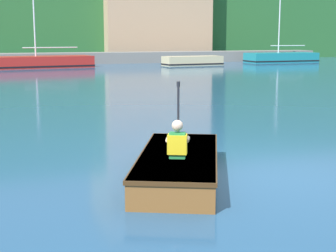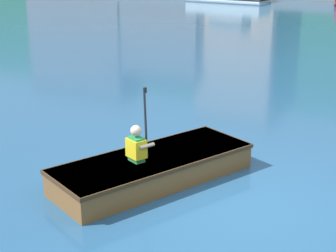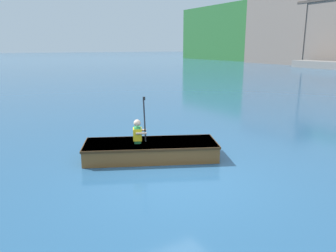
% 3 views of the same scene
% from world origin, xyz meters
% --- Properties ---
extents(ground_plane, '(300.00, 300.00, 0.00)m').
position_xyz_m(ground_plane, '(0.00, 0.00, 0.00)').
color(ground_plane, navy).
extents(rowboat_foreground, '(2.45, 3.47, 0.41)m').
position_xyz_m(rowboat_foreground, '(-1.47, 0.19, 0.24)').
color(rowboat_foreground, brown).
rests_on(rowboat_foreground, ground).
extents(person_paddler, '(0.43, 0.43, 1.14)m').
position_xyz_m(person_paddler, '(-1.62, -0.14, 0.67)').
color(person_paddler, '#267F3F').
rests_on(person_paddler, rowboat_foreground).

